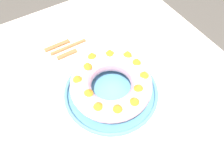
{
  "coord_description": "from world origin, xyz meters",
  "views": [
    {
      "loc": [
        0.3,
        -0.19,
        1.39
      ],
      "look_at": [
        -0.02,
        0.0,
        0.82
      ],
      "focal_mm": 35.0,
      "sensor_mm": 36.0,
      "label": 1
    }
  ],
  "objects_px": {
    "fork": "(79,43)",
    "serving_knife": "(68,41)",
    "cake_knife": "(76,51)",
    "bundt_cake": "(112,84)",
    "serving_dish": "(112,92)"
  },
  "relations": [
    {
      "from": "bundt_cake",
      "to": "cake_knife",
      "type": "distance_m",
      "value": 0.24
    },
    {
      "from": "serving_knife",
      "to": "cake_knife",
      "type": "distance_m",
      "value": 0.06
    },
    {
      "from": "bundt_cake",
      "to": "serving_knife",
      "type": "distance_m",
      "value": 0.3
    },
    {
      "from": "serving_knife",
      "to": "cake_knife",
      "type": "height_order",
      "value": "same"
    },
    {
      "from": "bundt_cake",
      "to": "serving_knife",
      "type": "height_order",
      "value": "bundt_cake"
    },
    {
      "from": "fork",
      "to": "serving_knife",
      "type": "bearing_deg",
      "value": -136.92
    },
    {
      "from": "serving_dish",
      "to": "cake_knife",
      "type": "xyz_separation_m",
      "value": [
        -0.24,
        -0.02,
        -0.01
      ]
    },
    {
      "from": "serving_dish",
      "to": "fork",
      "type": "bearing_deg",
      "value": 177.69
    },
    {
      "from": "bundt_cake",
      "to": "serving_dish",
      "type": "bearing_deg",
      "value": -82.24
    },
    {
      "from": "serving_knife",
      "to": "cake_knife",
      "type": "xyz_separation_m",
      "value": [
        0.06,
        0.0,
        -0.0
      ]
    },
    {
      "from": "fork",
      "to": "cake_knife",
      "type": "distance_m",
      "value": 0.04
    },
    {
      "from": "serving_dish",
      "to": "cake_knife",
      "type": "distance_m",
      "value": 0.24
    },
    {
      "from": "serving_dish",
      "to": "serving_knife",
      "type": "distance_m",
      "value": 0.3
    },
    {
      "from": "fork",
      "to": "cake_knife",
      "type": "relative_size",
      "value": 1.15
    },
    {
      "from": "fork",
      "to": "serving_knife",
      "type": "distance_m",
      "value": 0.04
    }
  ]
}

